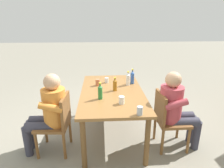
# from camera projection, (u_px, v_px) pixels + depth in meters

# --- Properties ---
(ground_plane) EXTENTS (24.00, 24.00, 0.00)m
(ground_plane) POSITION_uv_depth(u_px,v_px,m) (112.00, 133.00, 3.31)
(ground_plane) COLOR gray
(dining_table) EXTENTS (1.70, 0.97, 0.77)m
(dining_table) POSITION_uv_depth(u_px,v_px,m) (112.00, 96.00, 3.09)
(dining_table) COLOR olive
(dining_table) RESTS_ON ground_plane
(chair_far_right) EXTENTS (0.45, 0.45, 0.87)m
(chair_far_right) POSITION_uv_depth(u_px,v_px,m) (167.00, 117.00, 2.83)
(chair_far_right) COLOR brown
(chair_far_right) RESTS_ON ground_plane
(chair_near_right) EXTENTS (0.47, 0.47, 0.87)m
(chair_near_right) POSITION_uv_depth(u_px,v_px,m) (58.00, 121.00, 2.74)
(chair_near_right) COLOR brown
(chair_near_right) RESTS_ON ground_plane
(person_in_white_shirt) EXTENTS (0.47, 0.61, 1.18)m
(person_in_white_shirt) POSITION_uv_depth(u_px,v_px,m) (176.00, 107.00, 2.78)
(person_in_white_shirt) COLOR #B7424C
(person_in_white_shirt) RESTS_ON ground_plane
(person_in_plaid_shirt) EXTENTS (0.47, 0.61, 1.18)m
(person_in_plaid_shirt) POSITION_uv_depth(u_px,v_px,m) (49.00, 110.00, 2.68)
(person_in_plaid_shirt) COLOR orange
(person_in_plaid_shirt) RESTS_ON ground_plane
(bottle_green) EXTENTS (0.06, 0.06, 0.25)m
(bottle_green) POSITION_uv_depth(u_px,v_px,m) (100.00, 92.00, 2.74)
(bottle_green) COLOR #287A38
(bottle_green) RESTS_ON dining_table
(bottle_blue) EXTENTS (0.06, 0.06, 0.26)m
(bottle_blue) POSITION_uv_depth(u_px,v_px,m) (132.00, 77.00, 3.36)
(bottle_blue) COLOR #2D56A3
(bottle_blue) RESTS_ON dining_table
(bottle_amber) EXTENTS (0.06, 0.06, 0.22)m
(bottle_amber) POSITION_uv_depth(u_px,v_px,m) (115.00, 85.00, 3.05)
(bottle_amber) COLOR #996019
(bottle_amber) RESTS_ON dining_table
(bottle_clear) EXTENTS (0.06, 0.06, 0.25)m
(bottle_clear) POSITION_uv_depth(u_px,v_px,m) (128.00, 79.00, 3.29)
(bottle_clear) COLOR white
(bottle_clear) RESTS_ON dining_table
(cup_white) EXTENTS (0.08, 0.08, 0.11)m
(cup_white) POSITION_uv_depth(u_px,v_px,m) (122.00, 100.00, 2.60)
(cup_white) COLOR white
(cup_white) RESTS_ON dining_table
(cup_steel) EXTENTS (0.07, 0.07, 0.11)m
(cup_steel) POSITION_uv_depth(u_px,v_px,m) (140.00, 111.00, 2.31)
(cup_steel) COLOR #B2B7BC
(cup_steel) RESTS_ON dining_table
(cup_terracotta) EXTENTS (0.07, 0.07, 0.11)m
(cup_terracotta) POSITION_uv_depth(u_px,v_px,m) (98.00, 82.00, 3.28)
(cup_terracotta) COLOR #BC6B47
(cup_terracotta) RESTS_ON dining_table
(cup_glass) EXTENTS (0.07, 0.07, 0.09)m
(cup_glass) POSITION_uv_depth(u_px,v_px,m) (107.00, 80.00, 3.43)
(cup_glass) COLOR silver
(cup_glass) RESTS_ON dining_table
(backpack_by_near_side) EXTENTS (0.33, 0.21, 0.48)m
(backpack_by_near_side) POSITION_uv_depth(u_px,v_px,m) (116.00, 91.00, 4.55)
(backpack_by_near_side) COLOR maroon
(backpack_by_near_side) RESTS_ON ground_plane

